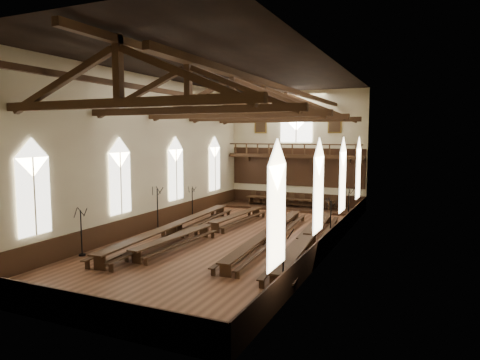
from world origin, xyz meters
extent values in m
plane|color=brown|center=(0.00, 0.00, 0.00)|extent=(26.00, 26.00, 0.00)
plane|color=beige|center=(0.00, 13.00, 5.00)|extent=(12.00, 0.00, 12.00)
plane|color=beige|center=(0.00, -13.00, 5.00)|extent=(12.00, 0.00, 12.00)
plane|color=beige|center=(-6.00, 0.00, 5.00)|extent=(0.00, 26.00, 26.00)
plane|color=beige|center=(6.00, 0.00, 5.00)|extent=(0.00, 26.00, 26.00)
plane|color=black|center=(0.00, 0.00, 10.00)|extent=(26.00, 26.00, 0.00)
cube|color=#311C0E|center=(0.00, 12.96, 0.60)|extent=(11.90, 0.08, 1.20)
cube|color=#311C0E|center=(0.00, -12.96, 0.60)|extent=(11.90, 0.08, 1.20)
cube|color=#311C0E|center=(-5.96, 0.00, 0.60)|extent=(0.08, 25.90, 1.20)
cube|color=#311C0E|center=(5.96, 0.00, 0.60)|extent=(0.08, 25.90, 1.20)
cube|color=white|center=(-5.90, -9.00, 3.40)|extent=(0.05, 1.80, 3.60)
cube|color=white|center=(-5.90, -9.00, 5.20)|extent=(0.05, 1.80, 1.80)
cylinder|color=beige|center=(-5.86, -9.00, 3.40)|extent=(0.08, 0.08, 3.60)
cube|color=white|center=(-5.90, -3.00, 3.40)|extent=(0.05, 1.80, 3.60)
cube|color=white|center=(-5.90, -3.00, 5.20)|extent=(0.05, 1.80, 1.80)
cylinder|color=beige|center=(-5.86, -3.00, 3.40)|extent=(0.08, 0.08, 3.60)
cube|color=white|center=(-5.90, 3.00, 3.40)|extent=(0.05, 1.80, 3.60)
cube|color=white|center=(-5.90, 3.00, 5.20)|extent=(0.05, 1.80, 1.80)
cylinder|color=beige|center=(-5.86, 3.00, 3.40)|extent=(0.08, 0.08, 3.60)
cube|color=white|center=(-5.90, 9.00, 3.40)|extent=(0.05, 1.80, 3.60)
cube|color=white|center=(-5.90, 9.00, 5.20)|extent=(0.05, 1.80, 1.80)
cylinder|color=beige|center=(-5.86, 9.00, 3.40)|extent=(0.08, 0.08, 3.60)
cube|color=white|center=(5.90, -9.00, 3.40)|extent=(0.05, 1.80, 3.60)
cube|color=white|center=(5.90, -9.00, 5.20)|extent=(0.05, 1.80, 1.80)
cylinder|color=beige|center=(5.86, -9.00, 3.40)|extent=(0.08, 0.08, 3.60)
cube|color=white|center=(5.90, -3.00, 3.40)|extent=(0.05, 1.80, 3.60)
cube|color=white|center=(5.90, -3.00, 5.20)|extent=(0.05, 1.80, 1.80)
cylinder|color=beige|center=(5.86, -3.00, 3.40)|extent=(0.08, 0.08, 3.60)
cube|color=white|center=(5.90, 3.00, 3.40)|extent=(0.05, 1.80, 3.60)
cube|color=white|center=(5.90, 3.00, 5.20)|extent=(0.05, 1.80, 1.80)
cylinder|color=beige|center=(5.86, 3.00, 3.40)|extent=(0.08, 0.08, 3.60)
cube|color=white|center=(5.90, 9.00, 3.40)|extent=(0.05, 1.80, 3.60)
cube|color=white|center=(5.90, 9.00, 5.20)|extent=(0.05, 1.80, 1.80)
cylinder|color=beige|center=(5.86, 9.00, 3.40)|extent=(0.08, 0.08, 3.60)
cube|color=white|center=(0.00, 12.90, 6.80)|extent=(2.80, 0.05, 2.40)
cube|color=white|center=(0.00, 12.90, 8.00)|extent=(2.80, 0.05, 2.80)
cylinder|color=beige|center=(0.00, 12.86, 6.80)|extent=(0.10, 0.10, 2.40)
cube|color=#341F10|center=(0.00, 12.35, 4.40)|extent=(11.80, 1.20, 0.20)
cube|color=#311C0E|center=(0.00, 12.94, 3.45)|extent=(11.80, 0.10, 3.30)
cube|color=#341F10|center=(0.00, 11.81, 5.45)|extent=(11.60, 0.12, 0.10)
cube|color=#341F10|center=(0.00, 11.81, 4.55)|extent=(11.60, 0.12, 0.10)
cube|color=#341F10|center=(-4.50, 12.75, 4.15)|extent=(0.35, 0.40, 0.50)
cube|color=#341F10|center=(-1.50, 12.75, 4.15)|extent=(0.35, 0.40, 0.50)
cube|color=#341F10|center=(1.50, 12.75, 4.15)|extent=(0.35, 0.40, 0.50)
cube|color=#341F10|center=(4.50, 12.75, 4.15)|extent=(0.35, 0.40, 0.50)
cube|color=brown|center=(-3.30, 12.91, 7.10)|extent=(1.15, 0.06, 1.45)
cube|color=black|center=(-3.30, 12.87, 7.10)|extent=(0.95, 0.04, 1.25)
cube|color=brown|center=(3.30, 12.91, 7.10)|extent=(1.15, 0.06, 1.45)
cube|color=black|center=(3.30, 12.87, 7.10)|extent=(0.95, 0.04, 1.25)
cube|color=#341F10|center=(0.00, -10.00, 7.40)|extent=(11.70, 0.35, 0.35)
cube|color=#341F10|center=(0.00, -10.00, 8.70)|extent=(0.30, 0.30, 2.40)
cube|color=#341F10|center=(-2.88, -10.00, 8.30)|extent=(5.44, 0.26, 2.40)
cube|color=#341F10|center=(2.88, -10.00, 8.30)|extent=(5.44, 0.26, 2.40)
cube|color=#341F10|center=(0.00, -5.00, 7.40)|extent=(11.70, 0.35, 0.35)
cube|color=#341F10|center=(0.00, -5.00, 8.70)|extent=(0.30, 0.30, 2.40)
cube|color=#341F10|center=(-2.88, -5.00, 8.30)|extent=(5.44, 0.26, 2.40)
cube|color=#341F10|center=(2.88, -5.00, 8.30)|extent=(5.44, 0.26, 2.40)
cube|color=#341F10|center=(0.00, 0.00, 7.40)|extent=(11.70, 0.35, 0.35)
cube|color=#341F10|center=(0.00, 0.00, 8.70)|extent=(0.30, 0.30, 2.40)
cube|color=#341F10|center=(-2.88, 0.00, 8.30)|extent=(5.44, 0.26, 2.40)
cube|color=#341F10|center=(2.88, 0.00, 8.30)|extent=(5.44, 0.26, 2.40)
cube|color=#341F10|center=(0.00, 5.00, 7.40)|extent=(11.70, 0.35, 0.35)
cube|color=#341F10|center=(0.00, 5.00, 8.70)|extent=(0.30, 0.30, 2.40)
cube|color=#341F10|center=(-2.88, 5.00, 8.30)|extent=(5.44, 0.26, 2.40)
cube|color=#341F10|center=(2.88, 5.00, 8.30)|extent=(5.44, 0.26, 2.40)
cube|color=#341F10|center=(0.00, 10.00, 7.40)|extent=(11.70, 0.35, 0.35)
cube|color=#341F10|center=(0.00, 10.00, 8.70)|extent=(0.30, 0.30, 2.40)
cube|color=#341F10|center=(-2.88, 10.00, 8.30)|extent=(5.44, 0.26, 2.40)
cube|color=#341F10|center=(2.88, 10.00, 8.30)|extent=(5.44, 0.26, 2.40)
cube|color=#341F10|center=(-3.36, 0.00, 8.70)|extent=(0.25, 25.70, 0.25)
cube|color=#341F10|center=(3.36, 0.00, 8.70)|extent=(0.25, 25.70, 0.25)
cube|color=#341F10|center=(0.00, 0.00, 9.70)|extent=(0.30, 25.70, 0.30)
cube|color=#341F10|center=(-3.50, -4.67, 0.76)|extent=(1.24, 7.52, 0.09)
cube|color=#341F10|center=(-3.50, -8.04, 0.36)|extent=(0.64, 0.13, 0.72)
cube|color=#341F10|center=(-3.50, -1.30, 0.36)|extent=(0.64, 0.13, 0.72)
cube|color=#341F10|center=(-3.50, -4.67, 0.27)|extent=(0.52, 6.62, 0.09)
cube|color=#341F10|center=(-4.17, -4.71, 0.45)|extent=(0.79, 7.49, 0.06)
cube|color=#341F10|center=(-4.17, -8.13, 0.21)|extent=(0.24, 0.09, 0.42)
cube|color=#341F10|center=(-4.17, -1.29, 0.21)|extent=(0.24, 0.09, 0.42)
cube|color=#341F10|center=(-2.84, -4.63, 0.45)|extent=(0.79, 7.49, 0.06)
cube|color=#341F10|center=(-2.84, -8.05, 0.21)|extent=(0.24, 0.09, 0.42)
cube|color=#341F10|center=(-2.84, -1.20, 0.21)|extent=(0.24, 0.09, 0.42)
cube|color=#341F10|center=(-3.50, 2.73, 0.76)|extent=(1.24, 7.52, 0.09)
cube|color=#341F10|center=(-3.50, -0.64, 0.36)|extent=(0.64, 0.13, 0.72)
cube|color=#341F10|center=(-3.50, 6.10, 0.36)|extent=(0.64, 0.13, 0.72)
cube|color=#341F10|center=(-3.50, 2.73, 0.27)|extent=(0.52, 6.62, 0.09)
cube|color=#341F10|center=(-4.17, 2.69, 0.45)|extent=(0.79, 7.49, 0.06)
cube|color=#341F10|center=(-4.17, -0.73, 0.21)|extent=(0.24, 0.09, 0.42)
cube|color=#341F10|center=(-4.17, 6.11, 0.21)|extent=(0.24, 0.09, 0.42)
cube|color=#341F10|center=(-2.84, 2.77, 0.45)|extent=(0.79, 7.49, 0.06)
cube|color=#341F10|center=(-2.84, -0.65, 0.21)|extent=(0.24, 0.09, 0.42)
cube|color=#341F10|center=(-2.84, 6.20, 0.21)|extent=(0.24, 0.09, 0.42)
cube|color=#341F10|center=(-1.70, -3.46, 0.68)|extent=(1.08, 6.77, 0.08)
cube|color=#341F10|center=(-1.70, -6.49, 0.32)|extent=(0.58, 0.11, 0.65)
cube|color=#341F10|center=(-1.70, -0.43, 0.32)|extent=(0.58, 0.11, 0.65)
cube|color=#341F10|center=(-1.70, -3.46, 0.24)|extent=(0.44, 5.96, 0.08)
cube|color=#341F10|center=(-2.30, -3.42, 0.40)|extent=(0.68, 6.74, 0.06)
cube|color=#341F10|center=(-2.30, -6.50, 0.19)|extent=(0.22, 0.08, 0.38)
cube|color=#341F10|center=(-2.30, -0.34, 0.19)|extent=(0.22, 0.08, 0.38)
cube|color=#341F10|center=(-1.11, -3.49, 0.40)|extent=(0.68, 6.74, 0.06)
cube|color=#341F10|center=(-1.11, -6.57, 0.19)|extent=(0.22, 0.08, 0.38)
cube|color=#341F10|center=(-1.11, -0.41, 0.19)|extent=(0.22, 0.08, 0.38)
cube|color=#341F10|center=(-1.70, 3.94, 0.68)|extent=(1.08, 6.77, 0.08)
cube|color=#341F10|center=(-1.70, 0.91, 0.32)|extent=(0.58, 0.11, 0.65)
cube|color=#341F10|center=(-1.70, 6.97, 0.32)|extent=(0.58, 0.11, 0.65)
cube|color=#341F10|center=(-1.70, 3.94, 0.24)|extent=(0.44, 5.96, 0.08)
cube|color=#341F10|center=(-2.30, 3.98, 0.40)|extent=(0.68, 6.74, 0.06)
cube|color=#341F10|center=(-2.30, 0.90, 0.19)|extent=(0.22, 0.08, 0.38)
cube|color=#341F10|center=(-2.30, 7.06, 0.19)|extent=(0.22, 0.08, 0.38)
cube|color=#341F10|center=(-1.11, 3.91, 0.40)|extent=(0.68, 6.74, 0.06)
cube|color=#341F10|center=(-1.11, 0.83, 0.19)|extent=(0.22, 0.08, 0.38)
cube|color=#341F10|center=(-1.11, 6.99, 0.19)|extent=(0.22, 0.08, 0.38)
cube|color=#341F10|center=(2.24, -3.60, 0.65)|extent=(1.05, 6.48, 0.07)
cube|color=#341F10|center=(2.24, -6.50, 0.31)|extent=(0.55, 0.11, 0.62)
cube|color=#341F10|center=(2.24, -0.69, 0.31)|extent=(0.55, 0.11, 0.62)
cube|color=#341F10|center=(2.24, -3.60, 0.23)|extent=(0.43, 5.71, 0.07)
cube|color=#341F10|center=(1.67, -3.63, 0.39)|extent=(0.67, 6.46, 0.06)
cube|color=#341F10|center=(1.67, -6.58, 0.18)|extent=(0.21, 0.08, 0.36)
cube|color=#341F10|center=(1.67, -0.68, 0.18)|extent=(0.21, 0.08, 0.36)
cube|color=#341F10|center=(2.81, -3.56, 0.39)|extent=(0.67, 6.46, 0.06)
cube|color=#341F10|center=(2.81, -6.51, 0.18)|extent=(0.21, 0.08, 0.36)
cube|color=#341F10|center=(2.81, -0.61, 0.18)|extent=(0.21, 0.08, 0.36)
cube|color=#341F10|center=(2.24, 3.80, 0.65)|extent=(1.05, 6.48, 0.07)
cube|color=#341F10|center=(2.24, 0.90, 0.31)|extent=(0.55, 0.11, 0.62)
cube|color=#341F10|center=(2.24, 6.71, 0.31)|extent=(0.55, 0.11, 0.62)
cube|color=#341F10|center=(2.24, 3.80, 0.23)|extent=(0.43, 5.71, 0.07)
cube|color=#341F10|center=(1.67, 3.77, 0.39)|extent=(0.67, 6.46, 0.06)
cube|color=#341F10|center=(1.67, 0.82, 0.18)|extent=(0.21, 0.08, 0.36)
cube|color=#341F10|center=(1.67, 6.72, 0.18)|extent=(0.21, 0.08, 0.36)
cube|color=#341F10|center=(2.81, 3.84, 0.39)|extent=(0.67, 6.46, 0.06)
cube|color=#341F10|center=(2.81, 0.89, 0.18)|extent=(0.21, 0.08, 0.36)
cube|color=#341F10|center=(2.81, 6.79, 0.18)|extent=(0.21, 0.08, 0.36)
cube|color=#341F10|center=(4.70, -3.90, 0.72)|extent=(1.26, 7.10, 0.08)
cube|color=#341F10|center=(4.70, -7.08, 0.34)|extent=(0.60, 0.13, 0.68)
cube|color=#341F10|center=(4.70, -0.72, 0.34)|extent=(0.60, 0.13, 0.68)
cube|color=#341F10|center=(4.70, -3.90, 0.25)|extent=(0.58, 6.24, 0.08)
cube|color=#341F10|center=(4.08, -3.95, 0.42)|extent=(0.84, 7.06, 0.06)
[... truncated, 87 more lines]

